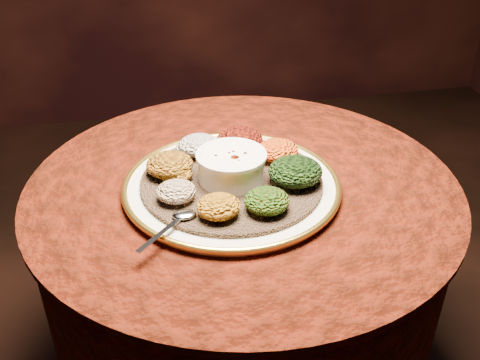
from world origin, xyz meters
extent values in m
cylinder|color=black|center=(0.00, 0.00, 0.34)|extent=(0.12, 0.12, 0.68)
cylinder|color=black|center=(0.00, 0.00, 0.70)|extent=(0.80, 0.80, 0.04)
cylinder|color=#451005|center=(0.00, 0.00, 0.56)|extent=(0.93, 0.93, 0.34)
cylinder|color=#451005|center=(0.00, 0.00, 0.73)|extent=(0.96, 0.96, 0.01)
cylinder|color=white|center=(-0.03, -0.03, 0.74)|extent=(0.59, 0.59, 0.02)
torus|color=gold|center=(-0.03, -0.03, 0.75)|extent=(0.47, 0.47, 0.01)
cylinder|color=brown|center=(-0.03, -0.03, 0.76)|extent=(0.40, 0.40, 0.01)
cylinder|color=white|center=(-0.03, -0.03, 0.79)|extent=(0.14, 0.14, 0.06)
cylinder|color=white|center=(-0.03, -0.03, 0.82)|extent=(0.15, 0.15, 0.01)
cylinder|color=#681E05|center=(-0.03, -0.03, 0.81)|extent=(0.12, 0.12, 0.01)
ellipsoid|color=silver|center=(-0.15, -0.15, 0.77)|extent=(0.05, 0.03, 0.01)
cube|color=silver|center=(-0.20, -0.20, 0.77)|extent=(0.10, 0.10, 0.00)
ellipsoid|color=beige|center=(-0.08, 0.09, 0.78)|extent=(0.09, 0.09, 0.04)
ellipsoid|color=black|center=(0.01, 0.09, 0.79)|extent=(0.11, 0.10, 0.05)
ellipsoid|color=#BD870F|center=(0.09, 0.03, 0.78)|extent=(0.09, 0.09, 0.04)
ellipsoid|color=black|center=(0.10, -0.08, 0.79)|extent=(0.11, 0.11, 0.05)
ellipsoid|color=#A12B0A|center=(0.01, -0.16, 0.78)|extent=(0.09, 0.09, 0.04)
ellipsoid|color=#C06E11|center=(-0.08, -0.16, 0.78)|extent=(0.09, 0.08, 0.04)
ellipsoid|color=maroon|center=(-0.16, -0.09, 0.78)|extent=(0.08, 0.08, 0.04)
ellipsoid|color=#A26E13|center=(-0.16, 0.01, 0.79)|extent=(0.10, 0.10, 0.05)
camera|label=1|loc=(-0.22, -0.99, 1.36)|focal=40.00mm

